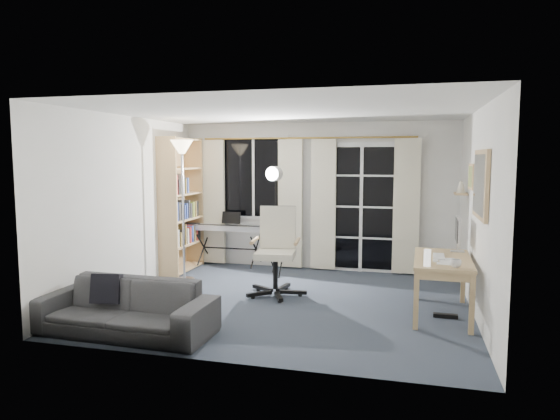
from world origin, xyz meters
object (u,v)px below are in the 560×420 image
(torchiere_lamp, at_px, (182,168))
(sofa, at_px, (124,299))
(office_chair, at_px, (277,242))
(studio_light, at_px, (274,187))
(mug, at_px, (456,262))
(bookshelf, at_px, (178,208))
(keyboard_piano, at_px, (229,229))
(desk, at_px, (442,265))
(monitor, at_px, (458,231))

(torchiere_lamp, relative_size, sofa, 1.10)
(office_chair, relative_size, sofa, 0.62)
(torchiere_lamp, xyz_separation_m, studio_light, (1.23, 0.63, -0.29))
(torchiere_lamp, bearing_deg, mug, -18.27)
(studio_light, bearing_deg, bookshelf, -165.65)
(torchiere_lamp, bearing_deg, keyboard_piano, 72.38)
(keyboard_piano, distance_m, studio_light, 1.23)
(studio_light, relative_size, desk, 1.36)
(monitor, distance_m, sofa, 3.99)
(torchiere_lamp, bearing_deg, sofa, -80.83)
(torchiere_lamp, bearing_deg, office_chair, -10.12)
(keyboard_piano, bearing_deg, desk, -28.62)
(monitor, xyz_separation_m, mug, (-0.10, -0.95, -0.20))
(studio_light, xyz_separation_m, sofa, (-0.87, -2.82, -1.03))
(keyboard_piano, distance_m, desk, 3.73)
(torchiere_lamp, xyz_separation_m, keyboard_piano, (0.33, 1.05, -1.02))
(torchiere_lamp, xyz_separation_m, office_chair, (1.50, -0.27, -0.99))
(monitor, bearing_deg, desk, -112.08)
(studio_light, bearing_deg, monitor, -3.85)
(office_chair, distance_m, monitor, 2.32)
(desk, bearing_deg, office_chair, 169.30)
(keyboard_piano, bearing_deg, monitor, -21.06)
(desk, height_order, monitor, monitor)
(keyboard_piano, xyz_separation_m, sofa, (0.02, -3.25, -0.29))
(keyboard_piano, relative_size, sofa, 0.63)
(office_chair, bearing_deg, bookshelf, 147.35)
(desk, distance_m, monitor, 0.60)
(bookshelf, bearing_deg, monitor, -12.37)
(mug, distance_m, sofa, 3.51)
(bookshelf, bearing_deg, torchiere_lamp, -58.69)
(bookshelf, relative_size, office_chair, 1.83)
(bookshelf, bearing_deg, studio_light, -0.92)
(studio_light, bearing_deg, torchiere_lamp, -137.57)
(torchiere_lamp, height_order, mug, torchiere_lamp)
(bookshelf, xyz_separation_m, office_chair, (1.90, -0.92, -0.33))
(torchiere_lamp, relative_size, mug, 18.81)
(bookshelf, xyz_separation_m, studio_light, (1.62, -0.03, 0.37))
(bookshelf, bearing_deg, keyboard_piano, 28.38)
(bookshelf, relative_size, monitor, 4.42)
(studio_light, bearing_deg, desk, -14.14)
(keyboard_piano, bearing_deg, bookshelf, -151.95)
(keyboard_piano, distance_m, sofa, 3.26)
(monitor, distance_m, mug, 0.98)
(bookshelf, relative_size, keyboard_piano, 1.80)
(studio_light, distance_m, mug, 3.17)
(mug, bearing_deg, studio_light, 143.33)
(torchiere_lamp, bearing_deg, monitor, -4.14)
(bookshelf, bearing_deg, mug, -24.49)
(bookshelf, height_order, torchiere_lamp, bookshelf)
(torchiere_lamp, relative_size, desk, 1.63)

